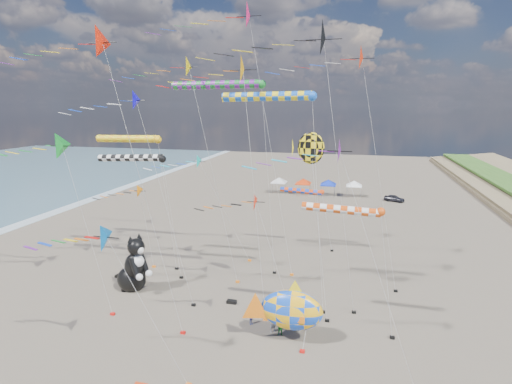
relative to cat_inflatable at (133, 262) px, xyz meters
The scene contains 28 objects.
delta_kite_0 24.90m from the cat_inflatable, 25.57° to the right, with size 9.75×1.61×16.05m.
delta_kite_1 14.92m from the cat_inflatable, 60.36° to the right, with size 9.16×1.97×10.98m.
delta_kite_2 15.07m from the cat_inflatable, 56.06° to the right, with size 11.91×1.85×19.22m.
delta_kite_3 13.10m from the cat_inflatable, 132.04° to the right, with size 12.07×2.48×15.82m.
delta_kite_4 19.14m from the cat_inflatable, 42.48° to the left, with size 12.16×2.13×22.56m.
delta_kite_5 20.03m from the cat_inflatable, 69.52° to the right, with size 13.61×2.47×23.44m.
delta_kite_6 8.66m from the cat_inflatable, 127.56° to the left, with size 7.86×1.61×9.33m.
delta_kite_7 26.25m from the cat_inflatable, ahead, with size 13.27×3.07×24.38m.
delta_kite_8 26.24m from the cat_inflatable, 36.07° to the left, with size 14.76×2.84×27.91m.
delta_kite_9 20.46m from the cat_inflatable, 12.80° to the right, with size 9.52×2.35×21.70m.
delta_kite_10 13.31m from the cat_inflatable, 71.91° to the left, with size 11.28×1.72×12.56m.
delta_kite_11 27.77m from the cat_inflatable, 16.37° to the left, with size 12.99×2.44×23.28m.
delta_kite_12 13.38m from the cat_inflatable, ahead, with size 8.08×1.83×10.23m.
windsock_0 20.59m from the cat_inflatable, ahead, with size 9.04×0.78×18.89m.
windsock_1 19.49m from the cat_inflatable, 46.51° to the left, with size 11.16×0.88×20.26m.
windsock_2 21.63m from the cat_inflatable, 46.86° to the left, with size 6.79×0.62×7.80m.
windsock_3 10.30m from the cat_inflatable, 110.33° to the left, with size 8.71×0.74×12.95m.
windsock_4 21.29m from the cat_inflatable, ahead, with size 7.49×0.67×10.48m.
windsock_5 12.90m from the cat_inflatable, 116.01° to the left, with size 8.63×0.82×14.73m.
angelfish_kite 20.10m from the cat_inflatable, ahead, with size 3.74×3.02×15.67m.
cat_inflatable is the anchor object (origin of this frame).
fish_inflatable 17.09m from the cat_inflatable, 17.64° to the right, with size 6.39×2.94×5.17m.
person_adult 15.39m from the cat_inflatable, 15.33° to the right, with size 0.56×0.37×1.54m, color gray.
child_green 16.18m from the cat_inflatable, 15.83° to the right, with size 0.56×0.44×1.16m, color #198329.
child_blue 13.34m from the cat_inflatable, 14.72° to the right, with size 0.60×0.25×1.02m, color #2A3EA1.
kite_bag_0 10.45m from the cat_inflatable, ahead, with size 0.90×0.44×0.30m, color black.
tent_row 48.62m from the cat_inflatable, 74.56° to the left, with size 19.20×4.20×3.80m.
parked_car 52.90m from the cat_inflatable, 58.09° to the left, with size 1.49×3.69×1.26m, color #26262D.
Camera 1 is at (8.95, -19.24, 17.83)m, focal length 28.00 mm.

